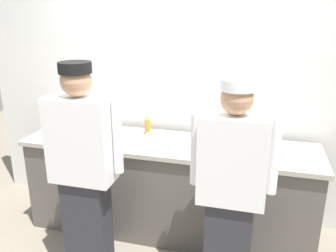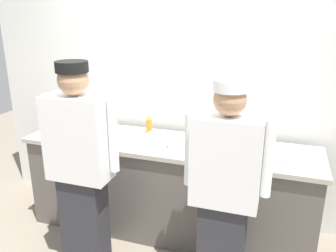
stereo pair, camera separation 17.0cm
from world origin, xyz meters
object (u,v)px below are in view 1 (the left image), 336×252
(chef_near_left, at_px, (83,168))
(squeeze_bottle_primary, at_px, (148,126))
(sheet_tray, at_px, (233,148))
(ramekin_green_sauce, at_px, (289,155))
(mixing_bowl_steel, at_px, (69,129))
(ramekin_yellow_sauce, at_px, (141,142))
(plate_stack_front, at_px, (180,144))
(chef_center, at_px, (231,189))
(ramekin_red_sauce, at_px, (151,136))

(chef_near_left, height_order, squeeze_bottle_primary, chef_near_left)
(sheet_tray, bearing_deg, chef_near_left, -147.18)
(ramekin_green_sauce, bearing_deg, chef_near_left, -158.33)
(mixing_bowl_steel, xyz_separation_m, squeeze_bottle_primary, (0.71, 0.21, 0.03))
(ramekin_yellow_sauce, bearing_deg, plate_stack_front, 2.84)
(chef_near_left, distance_m, ramekin_green_sauce, 1.60)
(chef_center, relative_size, ramekin_green_sauce, 15.70)
(chef_center, distance_m, plate_stack_front, 0.74)
(ramekin_yellow_sauce, relative_size, ramekin_green_sauce, 0.86)
(plate_stack_front, bearing_deg, sheet_tray, 10.09)
(chef_center, height_order, squeeze_bottle_primary, chef_center)
(plate_stack_front, height_order, ramekin_red_sauce, plate_stack_front)
(sheet_tray, bearing_deg, ramekin_red_sauce, 174.61)
(sheet_tray, bearing_deg, plate_stack_front, -169.91)
(chef_near_left, bearing_deg, sheet_tray, 32.82)
(ramekin_yellow_sauce, distance_m, ramekin_red_sauce, 0.17)
(ramekin_green_sauce, bearing_deg, squeeze_bottle_primary, 168.60)
(sheet_tray, bearing_deg, chef_center, -85.75)
(ramekin_green_sauce, bearing_deg, chef_center, -125.86)
(squeeze_bottle_primary, bearing_deg, ramekin_green_sauce, -11.40)
(chef_center, xyz_separation_m, ramekin_yellow_sauce, (-0.84, 0.54, 0.06))
(chef_near_left, distance_m, squeeze_bottle_primary, 0.88)
(plate_stack_front, xyz_separation_m, mixing_bowl_steel, (-1.09, 0.04, 0.02))
(squeeze_bottle_primary, relative_size, ramekin_red_sauce, 1.97)
(chef_center, xyz_separation_m, ramekin_red_sauce, (-0.80, 0.70, 0.06))
(mixing_bowl_steel, relative_size, squeeze_bottle_primary, 1.86)
(squeeze_bottle_primary, xyz_separation_m, ramekin_green_sauce, (1.26, -0.25, -0.06))
(chef_center, distance_m, sheet_tray, 0.64)
(chef_center, bearing_deg, chef_near_left, -177.98)
(chef_near_left, xyz_separation_m, sheet_tray, (1.04, 0.67, 0.01))
(chef_center, bearing_deg, sheet_tray, 94.25)
(sheet_tray, bearing_deg, ramekin_yellow_sauce, -173.11)
(mixing_bowl_steel, relative_size, ramekin_red_sauce, 3.65)
(plate_stack_front, distance_m, squeeze_bottle_primary, 0.46)
(chef_near_left, relative_size, ramekin_yellow_sauce, 19.12)
(plate_stack_front, distance_m, ramekin_yellow_sauce, 0.35)
(chef_near_left, bearing_deg, squeeze_bottle_primary, 75.17)
(squeeze_bottle_primary, height_order, ramekin_red_sauce, squeeze_bottle_primary)
(chef_near_left, height_order, ramekin_red_sauce, chef_near_left)
(plate_stack_front, relative_size, sheet_tray, 0.41)
(plate_stack_front, relative_size, ramekin_red_sauce, 2.16)
(plate_stack_front, distance_m, ramekin_green_sauce, 0.89)
(chef_near_left, bearing_deg, mixing_bowl_steel, 127.58)
(chef_center, bearing_deg, mixing_bowl_steel, 159.25)
(sheet_tray, distance_m, ramekin_yellow_sauce, 0.80)
(ramekin_red_sauce, bearing_deg, mixing_bowl_steel, -172.21)
(chef_near_left, distance_m, ramekin_red_sauce, 0.80)
(chef_near_left, distance_m, sheet_tray, 1.24)
(chef_center, bearing_deg, ramekin_red_sauce, 138.63)
(plate_stack_front, relative_size, squeeze_bottle_primary, 1.10)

